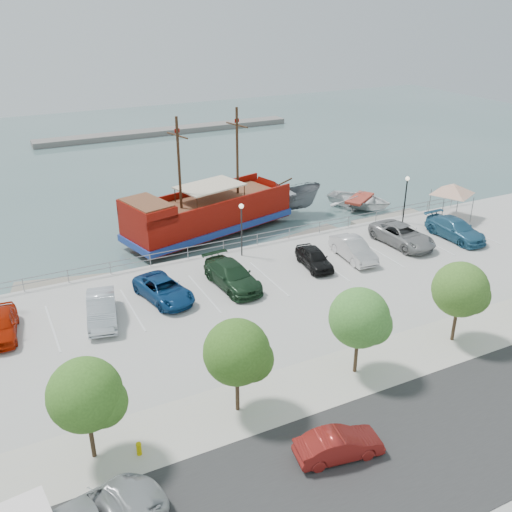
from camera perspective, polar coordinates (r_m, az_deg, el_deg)
name	(u,v)px	position (r m, az deg, el deg)	size (l,w,h in m)	color
ground	(281,303)	(40.08, 2.57, -4.70)	(160.00, 160.00, 0.00)	#446361
street	(448,435)	(29.15, 18.65, -16.61)	(100.00, 8.00, 0.04)	#2B2B2B
sidewalk	(369,367)	(32.54, 11.28, -10.79)	(100.00, 4.00, 0.05)	beige
seawall_railing	(235,243)	(45.65, -2.13, 1.27)	(50.00, 0.06, 1.00)	gray
far_shore	(167,131)	(91.69, -8.87, 12.25)	(40.00, 3.00, 0.80)	slate
pirate_ship	(221,211)	(51.64, -3.56, 4.52)	(18.34, 9.14, 11.36)	maroon
patrol_boat	(285,202)	(55.45, 2.96, 5.38)	(2.66, 7.07, 2.74)	#585D62
speedboat	(359,202)	(58.42, 10.29, 5.30)	(4.60, 6.44, 1.33)	silver
dock_west	(62,285)	(44.30, -18.83, -2.80)	(6.90, 1.97, 0.39)	gray
dock_mid	(309,236)	(50.77, 5.36, 2.00)	(6.20, 1.77, 0.35)	#6C655B
dock_east	(389,220)	(55.63, 13.13, 3.55)	(7.45, 2.13, 0.43)	gray
canopy_tent	(454,184)	(54.47, 19.17, 6.85)	(5.69, 5.69, 3.72)	slate
street_sedan	(339,445)	(26.60, 8.28, -18.17)	(1.38, 3.95, 1.30)	maroon
fire_hydrant	(139,448)	(27.09, -11.63, -18.29)	(0.25, 0.25, 0.72)	#C8B101
lamp_post_mid	(241,220)	(43.65, -1.47, 3.57)	(0.36, 0.36, 4.28)	black
lamp_post_right	(406,191)	(52.07, 14.78, 6.28)	(0.36, 0.36, 4.28)	black
tree_b	(89,397)	(25.59, -16.34, -13.33)	(3.30, 3.20, 5.00)	#473321
tree_c	(240,354)	(27.14, -1.59, -9.76)	(3.30, 3.20, 5.00)	#473321
tree_d	(362,319)	(30.26, 10.58, -6.25)	(3.30, 3.20, 5.00)	#473321
tree_e	(463,291)	(34.55, 19.98, -3.31)	(3.30, 3.20, 5.00)	#473321
parked_car_a	(0,325)	(37.37, -24.19, -6.28)	(1.84, 4.57, 1.56)	#B91F04
parked_car_b	(102,309)	(36.91, -15.18, -5.16)	(1.72, 4.94, 1.63)	#B4BBC4
parked_car_c	(164,290)	(38.61, -9.21, -3.34)	(2.39, 5.18, 1.44)	navy
parked_car_d	(232,275)	(39.79, -2.39, -1.95)	(2.31, 5.69, 1.65)	#19351E
parked_car_e	(314,258)	(42.86, 5.84, -0.19)	(1.71, 4.24, 1.44)	black
parked_car_f	(353,249)	(44.54, 9.71, 0.68)	(1.69, 4.85, 1.60)	beige
parked_car_g	(402,235)	(47.97, 14.43, 2.04)	(2.72, 5.91, 1.64)	gray
parked_car_h	(455,229)	(50.53, 19.32, 2.57)	(2.30, 5.66, 1.64)	#2A6284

